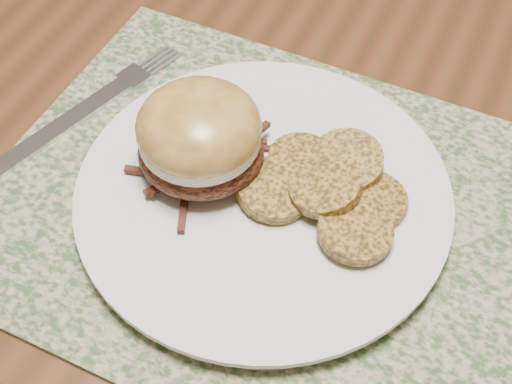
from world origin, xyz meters
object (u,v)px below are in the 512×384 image
at_px(pork_sandwich, 200,137).
at_px(dinner_plate, 263,195).
at_px(dining_table, 443,100).
at_px(fork, 88,108).

bearing_deg(pork_sandwich, dinner_plate, -13.12).
xyz_separation_m(dining_table, pork_sandwich, (-0.13, -0.25, 0.13)).
distance_m(dining_table, pork_sandwich, 0.32).
relative_size(dinner_plate, fork, 1.32).
bearing_deg(fork, dinner_plate, 8.46).
bearing_deg(dinner_plate, dining_table, 71.70).
distance_m(dinner_plate, pork_sandwich, 0.06).
bearing_deg(dining_table, pork_sandwich, -117.73).
relative_size(pork_sandwich, fork, 0.57).
xyz_separation_m(dining_table, fork, (-0.25, -0.23, 0.09)).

